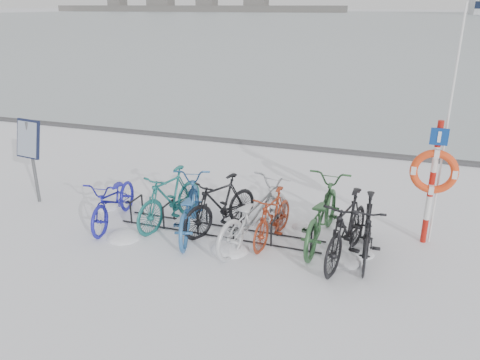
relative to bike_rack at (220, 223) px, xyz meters
The scene contains 17 objects.
ground 0.18m from the bike_rack, ahead, with size 900.00×900.00×0.00m, color white.
ice_sheet 155.00m from the bike_rack, 90.00° to the left, with size 400.00×298.00×0.02m, color #A8B6BE.
quay_edge 5.90m from the bike_rack, 90.00° to the left, with size 400.00×0.25×0.10m, color #3F3F42.
bike_rack is the anchor object (origin of this frame).
info_board 4.48m from the bike_rack, behind, with size 0.64×0.31×1.85m.
lifebuoy_station 3.95m from the bike_rack, 12.18° to the left, with size 0.80×0.23×4.13m.
shoreline 287.22m from the bike_rack, 115.14° to the left, with size 180.00×12.00×9.50m.
bike_0 2.18m from the bike_rack, behind, with size 0.67×1.92×1.01m, color #1E1DA0.
bike_1 1.14m from the bike_rack, behind, with size 0.54×1.90×1.14m, color #1B6463.
bike_2 0.69m from the bike_rack, 162.84° to the right, with size 0.72×2.08×1.09m, color #2A609F.
bike_3 0.39m from the bike_rack, 101.52° to the left, with size 0.52×1.82×1.10m, color black.
bike_4 0.85m from the bike_rack, 12.48° to the right, with size 0.78×2.23×1.17m, color #B7BBC0.
bike_5 1.08m from the bike_rack, ahead, with size 0.46×1.64×0.98m, color maroon.
bike_6 1.93m from the bike_rack, ahead, with size 0.78×2.25×1.18m, color #2D5931.
bike_7 2.44m from the bike_rack, ahead, with size 0.57×2.01×1.21m, color black.
bike_8 2.74m from the bike_rack, ahead, with size 0.53×1.86×1.12m, color black.
snow_drifts 0.39m from the bike_rack, 57.86° to the right, with size 5.76×2.09×0.24m.
Camera 1 is at (3.00, -7.47, 4.09)m, focal length 35.00 mm.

